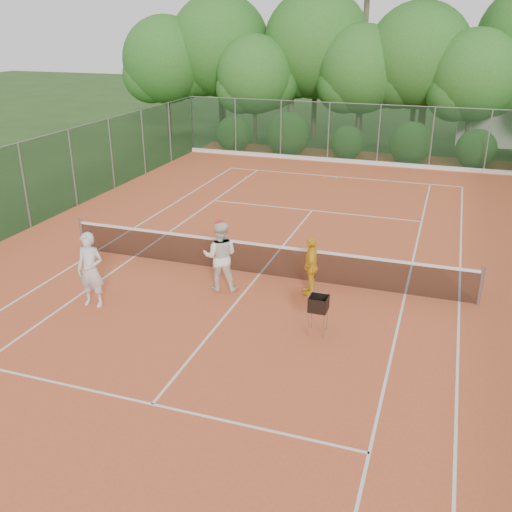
% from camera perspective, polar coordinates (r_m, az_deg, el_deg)
% --- Properties ---
extents(ground, '(120.00, 120.00, 0.00)m').
position_cam_1_polar(ground, '(16.46, 0.34, -1.91)').
color(ground, '#254217').
rests_on(ground, ground).
extents(clay_court, '(18.00, 36.00, 0.02)m').
position_cam_1_polar(clay_court, '(16.46, 0.34, -1.88)').
color(clay_court, '#D35D30').
rests_on(clay_court, ground).
extents(tennis_net, '(11.97, 0.10, 1.10)m').
position_cam_1_polar(tennis_net, '(16.25, 0.35, -0.20)').
color(tennis_net, gray).
rests_on(tennis_net, clay_court).
extents(player_white, '(0.74, 0.52, 1.95)m').
position_cam_1_polar(player_white, '(14.91, -16.22, -1.35)').
color(player_white, silver).
rests_on(player_white, clay_court).
extents(player_center_grp, '(1.10, 0.95, 1.97)m').
position_cam_1_polar(player_center_grp, '(15.20, -3.59, 0.01)').
color(player_center_grp, white).
rests_on(player_center_grp, clay_court).
extents(player_yellow, '(0.57, 1.00, 1.61)m').
position_cam_1_polar(player_yellow, '(15.07, 5.51, -0.97)').
color(player_yellow, yellow).
rests_on(player_yellow, clay_court).
extents(ball_hopper, '(0.41, 0.41, 0.94)m').
position_cam_1_polar(ball_hopper, '(13.19, 6.27, -4.82)').
color(ball_hopper, gray).
rests_on(ball_hopper, clay_court).
extents(stray_ball_a, '(0.07, 0.07, 0.07)m').
position_cam_1_polar(stray_ball_a, '(26.98, -1.04, 7.91)').
color(stray_ball_a, yellow).
rests_on(stray_ball_a, clay_court).
extents(stray_ball_b, '(0.07, 0.07, 0.07)m').
position_cam_1_polar(stray_ball_b, '(27.02, 8.01, 7.72)').
color(stray_ball_b, '#E2F037').
rests_on(stray_ball_b, clay_court).
extents(stray_ball_c, '(0.07, 0.07, 0.07)m').
position_cam_1_polar(stray_ball_c, '(27.05, 6.77, 7.79)').
color(stray_ball_c, '#B5CC2F').
rests_on(stray_ball_c, clay_court).
extents(court_markings, '(11.03, 23.83, 0.01)m').
position_cam_1_polar(court_markings, '(16.45, 0.34, -1.84)').
color(court_markings, white).
rests_on(court_markings, clay_court).
extents(fence_back, '(18.07, 0.07, 3.00)m').
position_cam_1_polar(fence_back, '(30.08, 9.71, 11.96)').
color(fence_back, '#19381E').
rests_on(fence_back, clay_court).
extents(tropical_treeline, '(32.10, 8.49, 15.03)m').
position_cam_1_polar(tropical_treeline, '(34.66, 14.14, 18.95)').
color(tropical_treeline, brown).
rests_on(tropical_treeline, ground).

